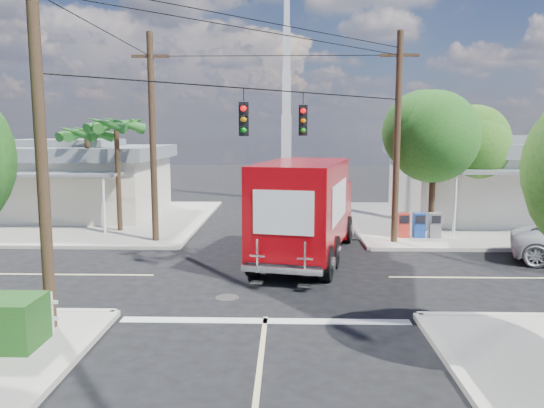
{
  "coord_description": "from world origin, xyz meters",
  "views": [
    {
      "loc": [
        0.55,
        -17.47,
        4.87
      ],
      "look_at": [
        0.0,
        2.0,
        2.2
      ],
      "focal_mm": 35.0,
      "sensor_mm": 36.0,
      "label": 1
    }
  ],
  "objects": [
    {
      "name": "ground",
      "position": [
        0.0,
        0.0,
        0.0
      ],
      "size": [
        120.0,
        120.0,
        0.0
      ],
      "primitive_type": "plane",
      "color": "black",
      "rests_on": "ground"
    },
    {
      "name": "sidewalk_ne",
      "position": [
        10.88,
        10.88,
        0.07
      ],
      "size": [
        14.12,
        14.12,
        0.14
      ],
      "color": "#ABA59A",
      "rests_on": "ground"
    },
    {
      "name": "sidewalk_nw",
      "position": [
        -10.88,
        10.88,
        0.07
      ],
      "size": [
        14.12,
        14.12,
        0.14
      ],
      "color": "#ABA59A",
      "rests_on": "ground"
    },
    {
      "name": "road_markings",
      "position": [
        0.0,
        -1.47,
        0.01
      ],
      "size": [
        32.0,
        32.0,
        0.01
      ],
      "color": "beige",
      "rests_on": "ground"
    },
    {
      "name": "building_ne",
      "position": [
        12.5,
        11.97,
        2.32
      ],
      "size": [
        11.8,
        10.2,
        4.5
      ],
      "color": "beige",
      "rests_on": "sidewalk_ne"
    },
    {
      "name": "building_nw",
      "position": [
        -12.0,
        12.46,
        2.22
      ],
      "size": [
        10.8,
        10.2,
        4.3
      ],
      "color": "beige",
      "rests_on": "sidewalk_nw"
    },
    {
      "name": "radio_tower",
      "position": [
        0.5,
        20.0,
        5.64
      ],
      "size": [
        0.8,
        0.8,
        17.0
      ],
      "color": "silver",
      "rests_on": "ground"
    },
    {
      "name": "tree_ne_front",
      "position": [
        7.21,
        6.76,
        4.77
      ],
      "size": [
        4.21,
        4.14,
        6.66
      ],
      "color": "#422D1C",
      "rests_on": "sidewalk_ne"
    },
    {
      "name": "tree_ne_back",
      "position": [
        9.81,
        8.96,
        4.19
      ],
      "size": [
        3.77,
        3.66,
        5.82
      ],
      "color": "#422D1C",
      "rests_on": "sidewalk_ne"
    },
    {
      "name": "palm_nw_front",
      "position": [
        -7.5,
        7.5,
        5.04
      ],
      "size": [
        3.01,
        3.08,
        5.59
      ],
      "color": "#422D1C",
      "rests_on": "sidewalk_nw"
    },
    {
      "name": "palm_nw_back",
      "position": [
        -9.5,
        9.0,
        4.67
      ],
      "size": [
        3.01,
        3.08,
        5.19
      ],
      "color": "#422D1C",
      "rests_on": "sidewalk_nw"
    },
    {
      "name": "utility_poles",
      "position": [
        -1.58,
        1.6,
        4.67
      ],
      "size": [
        12.0,
        10.68,
        9.0
      ],
      "color": "#473321",
      "rests_on": "ground"
    },
    {
      "name": "vending_boxes",
      "position": [
        6.5,
        6.2,
        0.69
      ],
      "size": [
        1.9,
        0.5,
        1.1
      ],
      "color": "red",
      "rests_on": "sidewalk_ne"
    },
    {
      "name": "delivery_truck",
      "position": [
        1.29,
        2.61,
        1.92
      ],
      "size": [
        4.39,
        9.06,
        3.78
      ],
      "color": "black",
      "rests_on": "ground"
    }
  ]
}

